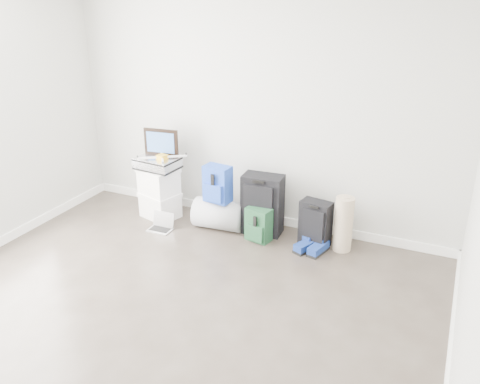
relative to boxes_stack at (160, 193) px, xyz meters
The scene contains 14 objects.
ground 2.38m from the boxes_stack, 62.84° to the right, with size 5.00×5.00×0.00m, color #352D26.
room_envelope 2.74m from the boxes_stack, 62.65° to the right, with size 4.52×5.02×2.71m.
boxes_stack is the anchor object (origin of this frame).
briefcase 0.37m from the boxes_stack, ahead, with size 0.46×0.34×0.13m, color #B2B2B7.
painting 0.60m from the boxes_stack, 90.00° to the left, with size 0.42×0.07×0.31m.
drone 0.47m from the boxes_stack, 14.04° to the right, with size 0.48×0.48×0.05m.
duffel_bag 0.79m from the boxes_stack, ahead, with size 0.34×0.34×0.56m, color #94979C.
blue_backpack 0.81m from the boxes_stack, ahead, with size 0.31×0.25×0.41m.
large_suitcase 1.27m from the boxes_stack, ahead, with size 0.45×0.31×0.68m.
green_backpack 1.30m from the boxes_stack, ahead, with size 0.30×0.24×0.37m.
carry_on 1.89m from the boxes_stack, ahead, with size 0.35×0.25×0.50m.
shoes 1.93m from the boxes_stack, ahead, with size 0.34×0.32×0.10m.
rolled_rug 2.18m from the boxes_stack, ahead, with size 0.19×0.19×0.59m, color tan.
laptop 0.43m from the boxes_stack, 56.22° to the right, with size 0.27×0.19×0.19m.
Camera 1 is at (2.06, -2.54, 2.62)m, focal length 38.00 mm.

